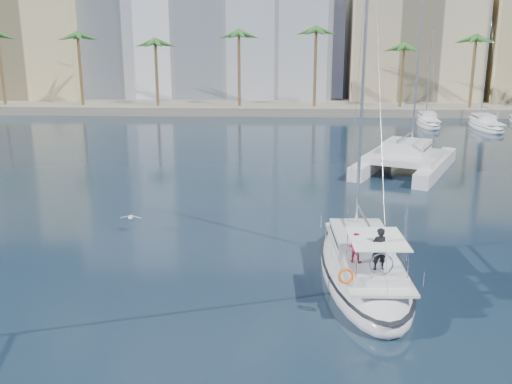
{
  "coord_description": "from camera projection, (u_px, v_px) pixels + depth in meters",
  "views": [
    {
      "loc": [
        1.8,
        -26.3,
        10.84
      ],
      "look_at": [
        0.38,
        1.5,
        3.28
      ],
      "focal_mm": 40.0,
      "sensor_mm": 36.0,
      "label": 1
    }
  ],
  "objects": [
    {
      "name": "ground",
      "position": [
        247.0,
        263.0,
        28.28
      ],
      "size": [
        160.0,
        160.0,
        0.0
      ],
      "primitive_type": "plane",
      "color": "black",
      "rests_on": "ground"
    },
    {
      "name": "quay",
      "position": [
        274.0,
        107.0,
        86.91
      ],
      "size": [
        120.0,
        14.0,
        1.2
      ],
      "primitive_type": "cube",
      "color": "gray",
      "rests_on": "ground"
    },
    {
      "name": "building_modern",
      "position": [
        204.0,
        18.0,
        95.56
      ],
      "size": [
        42.0,
        16.0,
        28.0
      ],
      "primitive_type": "cube",
      "color": "white",
      "rests_on": "ground"
    },
    {
      "name": "building_tan_left",
      "position": [
        21.0,
        37.0,
        93.98
      ],
      "size": [
        22.0,
        14.0,
        22.0
      ],
      "primitive_type": "cube",
      "color": "tan",
      "rests_on": "ground"
    },
    {
      "name": "building_beige",
      "position": [
        411.0,
        43.0,
        92.03
      ],
      "size": [
        20.0,
        14.0,
        20.0
      ],
      "primitive_type": "cube",
      "color": "tan",
      "rests_on": "ground"
    },
    {
      "name": "palm_left",
      "position": [
        38.0,
        42.0,
        82.2
      ],
      "size": [
        3.6,
        3.6,
        12.3
      ],
      "color": "brown",
      "rests_on": "ground"
    },
    {
      "name": "palm_centre",
      "position": [
        273.0,
        42.0,
        80.52
      ],
      "size": [
        3.6,
        3.6,
        12.3
      ],
      "color": "brown",
      "rests_on": "ground"
    },
    {
      "name": "main_sloop",
      "position": [
        363.0,
        268.0,
        26.37
      ],
      "size": [
        4.26,
        12.06,
        17.69
      ],
      "rotation": [
        0.0,
        0.0,
        0.04
      ],
      "color": "silver",
      "rests_on": "ground"
    },
    {
      "name": "catamaran",
      "position": [
        406.0,
        157.0,
        47.81
      ],
      "size": [
        10.78,
        13.85,
        18.03
      ],
      "rotation": [
        0.0,
        0.0,
        -0.43
      ],
      "color": "silver",
      "rests_on": "ground"
    },
    {
      "name": "seagull",
      "position": [
        131.0,
        217.0,
        32.55
      ],
      "size": [
        1.2,
        0.51,
        0.22
      ],
      "color": "silver",
      "rests_on": "ground"
    },
    {
      "name": "moored_yacht_a",
      "position": [
        428.0,
        126.0,
        72.58
      ],
      "size": [
        3.37,
        9.52,
        11.9
      ],
      "primitive_type": null,
      "rotation": [
        0.0,
        0.0,
        -0.07
      ],
      "color": "silver",
      "rests_on": "ground"
    },
    {
      "name": "moored_yacht_b",
      "position": [
        485.0,
        128.0,
        70.33
      ],
      "size": [
        3.32,
        10.83,
        13.72
      ],
      "primitive_type": null,
      "rotation": [
        0.0,
        0.0,
        -0.02
      ],
      "color": "silver",
      "rests_on": "ground"
    }
  ]
}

